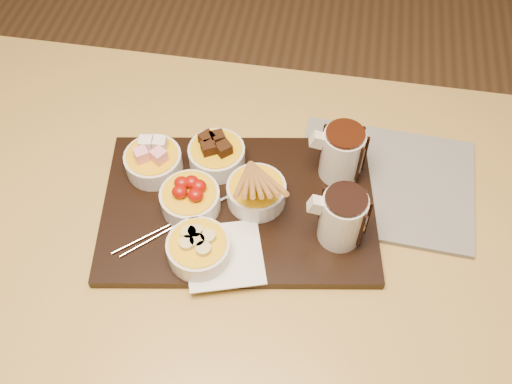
% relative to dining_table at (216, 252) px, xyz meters
% --- Properties ---
extents(ground, '(5.00, 5.00, 0.00)m').
position_rel_dining_table_xyz_m(ground, '(0.00, 0.00, -0.65)').
color(ground, brown).
rests_on(ground, ground).
extents(dining_table, '(1.20, 0.80, 0.75)m').
position_rel_dining_table_xyz_m(dining_table, '(0.00, 0.00, 0.00)').
color(dining_table, '#BA9645').
rests_on(dining_table, ground).
extents(serving_board, '(0.50, 0.37, 0.02)m').
position_rel_dining_table_xyz_m(serving_board, '(0.04, 0.03, 0.11)').
color(serving_board, black).
rests_on(serving_board, dining_table).
extents(napkin, '(0.15, 0.15, 0.00)m').
position_rel_dining_table_xyz_m(napkin, '(0.04, -0.07, 0.12)').
color(napkin, white).
rests_on(napkin, serving_board).
extents(bowl_marshmallows, '(0.10, 0.10, 0.04)m').
position_rel_dining_table_xyz_m(bowl_marshmallows, '(-0.12, 0.08, 0.14)').
color(bowl_marshmallows, silver).
rests_on(bowl_marshmallows, serving_board).
extents(bowl_cake, '(0.10, 0.10, 0.04)m').
position_rel_dining_table_xyz_m(bowl_cake, '(-0.01, 0.11, 0.14)').
color(bowl_cake, silver).
rests_on(bowl_cake, serving_board).
extents(bowl_strawberries, '(0.10, 0.10, 0.04)m').
position_rel_dining_table_xyz_m(bowl_strawberries, '(-0.04, 0.01, 0.14)').
color(bowl_strawberries, silver).
rests_on(bowl_strawberries, serving_board).
extents(bowl_biscotti, '(0.10, 0.10, 0.04)m').
position_rel_dining_table_xyz_m(bowl_biscotti, '(0.07, 0.05, 0.14)').
color(bowl_biscotti, silver).
rests_on(bowl_biscotti, serving_board).
extents(bowl_bananas, '(0.10, 0.10, 0.04)m').
position_rel_dining_table_xyz_m(bowl_bananas, '(-0.00, -0.08, 0.14)').
color(bowl_bananas, silver).
rests_on(bowl_bananas, serving_board).
extents(pitcher_dark_chocolate, '(0.08, 0.08, 0.10)m').
position_rel_dining_table_xyz_m(pitcher_dark_chocolate, '(0.21, 0.00, 0.17)').
color(pitcher_dark_chocolate, silver).
rests_on(pitcher_dark_chocolate, serving_board).
extents(pitcher_milk_chocolate, '(0.08, 0.08, 0.10)m').
position_rel_dining_table_xyz_m(pitcher_milk_chocolate, '(0.20, 0.13, 0.17)').
color(pitcher_milk_chocolate, silver).
rests_on(pitcher_milk_chocolate, serving_board).
extents(fondue_skewers, '(0.19, 0.21, 0.01)m').
position_rel_dining_table_xyz_m(fondue_skewers, '(-0.04, -0.01, 0.12)').
color(fondue_skewers, silver).
rests_on(fondue_skewers, serving_board).
extents(newspaper, '(0.32, 0.26, 0.01)m').
position_rel_dining_table_xyz_m(newspaper, '(0.28, 0.13, 0.10)').
color(newspaper, beige).
rests_on(newspaper, dining_table).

